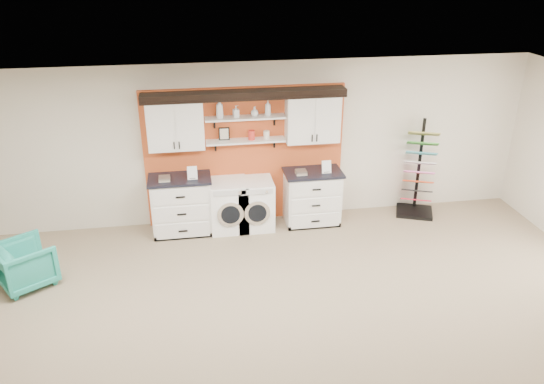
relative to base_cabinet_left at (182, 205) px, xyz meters
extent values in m
plane|color=gray|center=(1.13, -3.64, -0.50)|extent=(10.00, 10.00, 0.00)
plane|color=white|center=(1.13, -3.64, 2.30)|extent=(10.00, 10.00, 0.00)
plane|color=beige|center=(1.13, 0.36, 0.90)|extent=(10.00, 0.00, 10.00)
cube|color=#BC4A20|center=(1.13, 0.32, 0.70)|extent=(3.40, 0.07, 2.40)
cube|color=white|center=(0.00, 0.16, 1.38)|extent=(0.90, 0.34, 0.84)
cube|color=white|center=(-0.22, -0.02, 1.38)|extent=(0.42, 0.01, 0.78)
cube|color=white|center=(0.22, -0.02, 1.38)|extent=(0.42, 0.01, 0.78)
cube|color=white|center=(2.26, 0.16, 1.38)|extent=(0.90, 0.34, 0.84)
cube|color=white|center=(2.04, -0.02, 1.38)|extent=(0.42, 0.01, 0.78)
cube|color=white|center=(2.48, -0.02, 1.38)|extent=(0.42, 0.01, 0.78)
cube|color=white|center=(1.13, 0.16, 1.03)|extent=(1.32, 0.28, 0.03)
cube|color=white|center=(1.13, 0.16, 1.43)|extent=(1.32, 0.28, 0.03)
cube|color=black|center=(1.13, 0.18, 1.83)|extent=(3.30, 0.40, 0.10)
cube|color=black|center=(1.13, -0.01, 1.77)|extent=(3.30, 0.04, 0.04)
cube|color=black|center=(0.78, 0.21, 1.15)|extent=(0.18, 0.02, 0.22)
cube|color=beige|center=(0.78, 0.20, 1.15)|extent=(0.14, 0.01, 0.18)
cylinder|color=red|center=(1.23, 0.16, 1.12)|extent=(0.11, 0.11, 0.16)
cylinder|color=silver|center=(1.48, 0.16, 1.11)|extent=(0.10, 0.10, 0.14)
cube|color=white|center=(0.00, 0.01, -0.02)|extent=(0.97, 0.60, 0.97)
cube|color=black|center=(0.00, -0.26, -0.47)|extent=(0.97, 0.06, 0.08)
cube|color=black|center=(0.00, 0.01, 0.49)|extent=(1.03, 0.66, 0.04)
cube|color=white|center=(0.00, -0.30, 0.29)|extent=(0.88, 0.02, 0.27)
cube|color=white|center=(0.00, -0.30, -0.02)|extent=(0.88, 0.02, 0.27)
cube|color=white|center=(0.00, -0.30, -0.33)|extent=(0.88, 0.02, 0.27)
cube|color=white|center=(2.26, 0.01, -0.04)|extent=(0.93, 0.60, 0.93)
cube|color=black|center=(2.26, -0.26, -0.47)|extent=(0.93, 0.06, 0.07)
cube|color=black|center=(2.26, 0.01, 0.45)|extent=(0.99, 0.66, 0.04)
cube|color=white|center=(2.26, -0.30, 0.26)|extent=(0.85, 0.02, 0.26)
cube|color=white|center=(2.26, -0.30, -0.04)|extent=(0.85, 0.02, 0.26)
cube|color=white|center=(2.26, -0.30, -0.34)|extent=(0.85, 0.02, 0.26)
cube|color=white|center=(0.80, 0.01, -0.06)|extent=(0.63, 0.66, 0.88)
cube|color=silver|center=(0.80, -0.33, 0.32)|extent=(0.54, 0.02, 0.09)
cylinder|color=silver|center=(0.80, -0.33, -0.08)|extent=(0.45, 0.05, 0.45)
cylinder|color=black|center=(0.80, -0.35, -0.08)|extent=(0.32, 0.03, 0.32)
cube|color=white|center=(1.25, 0.01, -0.07)|extent=(0.62, 0.66, 0.87)
cube|color=silver|center=(1.25, -0.33, 0.30)|extent=(0.53, 0.02, 0.09)
cylinder|color=silver|center=(1.25, -0.33, -0.08)|extent=(0.44, 0.05, 0.44)
cylinder|color=black|center=(1.25, -0.35, -0.08)|extent=(0.31, 0.03, 0.31)
cube|color=black|center=(4.21, 0.01, -0.47)|extent=(0.79, 0.73, 0.06)
cube|color=black|center=(4.28, 0.19, 0.40)|extent=(0.07, 0.07, 1.70)
cube|color=red|center=(4.21, 0.03, -0.24)|extent=(0.60, 0.47, 0.15)
cube|color=black|center=(4.21, 0.03, -0.06)|extent=(0.60, 0.47, 0.15)
cube|color=#E24317|center=(4.21, 0.03, 0.12)|extent=(0.60, 0.47, 0.15)
cube|color=#F06ACA|center=(4.21, 0.03, 0.31)|extent=(0.60, 0.47, 0.15)
cube|color=silver|center=(4.21, 0.03, 0.49)|extent=(0.60, 0.47, 0.15)
cube|color=teal|center=(4.21, 0.03, 0.67)|extent=(0.60, 0.47, 0.15)
cube|color=#328825|center=(4.21, 0.03, 0.85)|extent=(0.60, 0.47, 0.15)
cube|color=#9B9140|center=(4.21, 0.03, 1.03)|extent=(0.60, 0.47, 0.15)
imported|color=teal|center=(-2.23, -1.23, -0.17)|extent=(1.00, 0.99, 0.66)
imported|color=silver|center=(0.72, 0.16, 1.60)|extent=(0.15, 0.15, 0.31)
imported|color=silver|center=(0.98, 0.16, 1.54)|extent=(0.11, 0.11, 0.19)
imported|color=silver|center=(1.29, 0.16, 1.52)|extent=(0.17, 0.17, 0.16)
imported|color=silver|center=(1.51, 0.16, 1.57)|extent=(0.13, 0.13, 0.26)
camera|label=1|loc=(0.23, -8.17, 3.94)|focal=35.00mm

